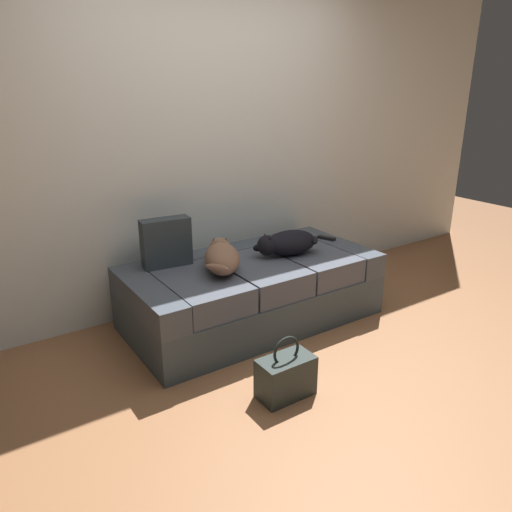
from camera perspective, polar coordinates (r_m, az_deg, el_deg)
ground_plane at (r=3.05m, az=10.21°, el=-14.41°), size 10.00×10.00×0.00m
back_wall at (r=3.84m, az=-5.72°, el=15.21°), size 6.40×0.10×2.80m
couch at (r=3.61m, az=-0.46°, el=-4.12°), size 1.83×0.90×0.48m
dog_tan at (r=3.32m, az=-4.05°, el=-0.08°), size 0.40×0.53×0.19m
dog_dark at (r=3.61m, az=3.61°, el=1.53°), size 0.54×0.30×0.18m
tv_remote at (r=4.03m, az=8.26°, el=2.10°), size 0.09×0.16×0.02m
throw_pillow at (r=3.43m, az=-10.49°, el=1.58°), size 0.35×0.15×0.34m
handbag at (r=2.84m, az=3.51°, el=-13.88°), size 0.32×0.18×0.38m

